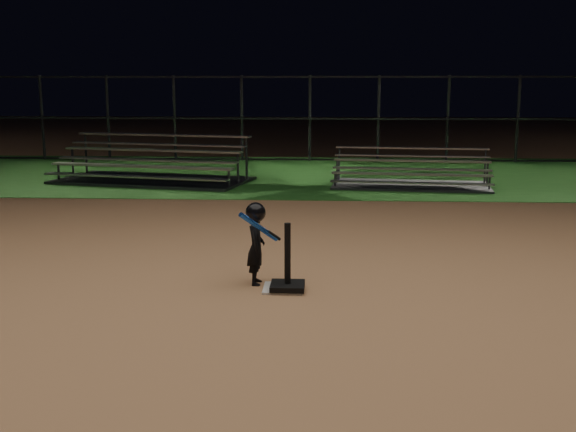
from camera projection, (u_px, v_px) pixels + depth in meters
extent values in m
plane|color=#B37C51|center=(283.00, 289.00, 7.84)|extent=(80.00, 80.00, 0.00)
cube|color=#1F541B|center=(307.00, 174.00, 17.65)|extent=(60.00, 8.00, 0.01)
cube|color=beige|center=(283.00, 288.00, 7.84)|extent=(0.45, 0.45, 0.02)
cube|color=black|center=(288.00, 286.00, 7.79)|extent=(0.38, 0.38, 0.06)
cylinder|color=black|center=(288.00, 253.00, 7.72)|extent=(0.07, 0.07, 0.69)
imported|color=black|center=(256.00, 248.00, 7.98)|extent=(0.22, 0.32, 0.86)
sphere|color=black|center=(256.00, 212.00, 7.90)|extent=(0.23, 0.23, 0.23)
cylinder|color=blue|center=(259.00, 227.00, 7.78)|extent=(0.43, 0.39, 0.39)
cylinder|color=black|center=(274.00, 235.00, 7.91)|extent=(0.16, 0.15, 0.14)
cube|color=#ABABB0|center=(140.00, 166.00, 15.65)|extent=(4.35, 1.20, 0.04)
cube|color=#ABABB0|center=(134.00, 177.00, 15.40)|extent=(4.35, 1.20, 0.03)
cube|color=#ABABB0|center=(152.00, 150.00, 16.16)|extent=(4.35, 1.20, 0.04)
cube|color=#ABABB0|center=(146.00, 160.00, 15.91)|extent=(4.35, 1.20, 0.03)
cube|color=#ABABB0|center=(163.00, 135.00, 16.68)|extent=(4.35, 1.20, 0.04)
cube|color=#ABABB0|center=(158.00, 144.00, 16.42)|extent=(4.35, 1.20, 0.03)
cube|color=#38383D|center=(153.00, 181.00, 16.30)|extent=(4.76, 3.04, 0.07)
cube|color=#A7A7AC|center=(411.00, 174.00, 15.03)|extent=(3.44, 0.58, 0.03)
cube|color=#A7A7AC|center=(411.00, 183.00, 14.83)|extent=(3.44, 0.58, 0.03)
cube|color=#A7A7AC|center=(411.00, 161.00, 15.45)|extent=(3.44, 0.58, 0.03)
cube|color=#A7A7AC|center=(411.00, 169.00, 15.24)|extent=(3.44, 0.58, 0.03)
cube|color=#A7A7AC|center=(411.00, 148.00, 15.86)|extent=(3.44, 0.58, 0.03)
cube|color=#A7A7AC|center=(411.00, 156.00, 15.65)|extent=(3.44, 0.58, 0.03)
cube|color=#38383D|center=(410.00, 186.00, 15.55)|extent=(3.60, 2.04, 0.05)
cube|color=#38383D|center=(310.00, 159.00, 20.58)|extent=(20.00, 0.05, 0.05)
cube|color=#38383D|center=(310.00, 119.00, 20.36)|extent=(20.00, 0.05, 0.05)
cube|color=#38383D|center=(310.00, 77.00, 20.13)|extent=(20.00, 0.05, 0.05)
cylinder|color=#38383D|center=(141.00, 118.00, 20.62)|extent=(0.08, 0.08, 2.50)
cylinder|color=#38383D|center=(310.00, 119.00, 20.36)|extent=(0.08, 0.08, 2.50)
cylinder|color=#38383D|center=(483.00, 119.00, 20.10)|extent=(0.08, 0.08, 2.50)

